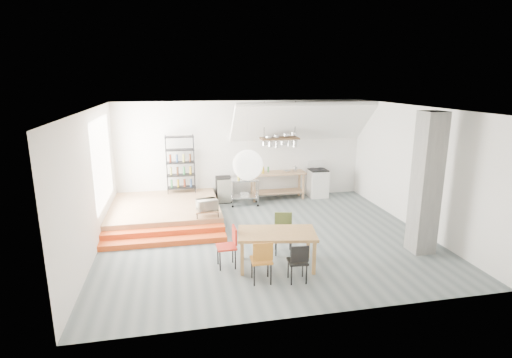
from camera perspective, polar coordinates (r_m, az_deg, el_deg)
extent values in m
plane|color=#556062|center=(10.14, 1.45, -8.29)|extent=(8.00, 8.00, 0.00)
cube|color=silver|center=(13.01, -1.97, 4.07)|extent=(8.00, 0.04, 3.20)
cube|color=silver|center=(9.59, -22.47, -0.62)|extent=(0.04, 7.00, 3.20)
cube|color=silver|center=(11.22, 21.84, 1.45)|extent=(0.04, 7.00, 3.20)
cube|color=white|center=(9.40, 1.57, 10.07)|extent=(8.00, 7.00, 0.02)
cube|color=white|center=(12.72, 6.56, 8.09)|extent=(4.40, 1.44, 1.32)
cube|color=white|center=(10.99, -21.06, 2.34)|extent=(0.02, 2.50, 2.20)
cube|color=#9D764E|center=(11.72, -12.83, -4.46)|extent=(3.00, 3.00, 0.40)
cube|color=#D74B19|center=(9.94, -12.97, -8.71)|extent=(3.00, 0.35, 0.13)
cube|color=#D74B19|center=(10.24, -12.96, -7.62)|extent=(3.00, 0.35, 0.27)
cube|color=slate|center=(9.63, 23.16, -0.63)|extent=(0.50, 0.50, 3.20)
cube|color=#9D764E|center=(13.04, 3.09, 0.86)|extent=(1.80, 0.60, 0.06)
cube|color=#9D764E|center=(13.20, 3.05, -1.80)|extent=(1.70, 0.55, 0.04)
cube|color=#9D764E|center=(13.58, 6.18, -0.63)|extent=(0.06, 0.06, 0.86)
cube|color=#9D764E|center=(13.18, -0.63, -0.99)|extent=(0.06, 0.06, 0.86)
cube|color=#9D764E|center=(13.17, 6.76, -1.10)|extent=(0.06, 0.06, 0.86)
cube|color=#9D764E|center=(12.77, -0.25, -1.49)|extent=(0.06, 0.06, 0.86)
cube|color=white|center=(13.56, 8.80, -0.65)|extent=(0.60, 0.60, 0.90)
cube|color=black|center=(13.45, 8.88, 1.29)|extent=(0.58, 0.58, 0.03)
cube|color=white|center=(13.68, 8.49, 2.08)|extent=(0.60, 0.05, 0.25)
cylinder|color=black|center=(13.62, 9.23, 1.54)|extent=(0.18, 0.18, 0.02)
cylinder|color=black|center=(13.52, 8.12, 1.50)|extent=(0.18, 0.18, 0.02)
cylinder|color=black|center=(13.36, 9.65, 1.29)|extent=(0.18, 0.18, 0.02)
cylinder|color=black|center=(13.27, 8.52, 1.24)|extent=(0.18, 0.18, 0.02)
cube|color=#422D1A|center=(12.63, 3.39, 5.83)|extent=(1.20, 0.50, 0.05)
cylinder|color=black|center=(12.45, 1.18, 8.39)|extent=(0.02, 0.02, 1.15)
cylinder|color=black|center=(12.70, 5.63, 8.44)|extent=(0.02, 0.02, 1.15)
cylinder|color=silver|center=(12.49, 1.21, 5.10)|extent=(0.16, 0.16, 0.12)
cylinder|color=silver|center=(12.54, 2.11, 5.04)|extent=(0.20, 0.20, 0.16)
cylinder|color=silver|center=(12.59, 2.99, 4.98)|extent=(0.16, 0.16, 0.20)
cylinder|color=silver|center=(12.63, 3.88, 5.18)|extent=(0.20, 0.20, 0.12)
cylinder|color=silver|center=(12.69, 4.75, 5.11)|extent=(0.16, 0.16, 0.16)
cylinder|color=silver|center=(12.75, 5.61, 5.04)|extent=(0.20, 0.20, 0.20)
cylinder|color=black|center=(12.78, -8.87, 2.37)|extent=(0.02, 0.02, 1.80)
cylinder|color=black|center=(12.77, -12.64, 2.19)|extent=(0.02, 0.02, 1.80)
cylinder|color=black|center=(12.43, -8.79, 2.04)|extent=(0.02, 0.02, 1.80)
cylinder|color=black|center=(12.42, -12.66, 1.85)|extent=(0.02, 0.02, 1.80)
cube|color=black|center=(12.77, -10.58, -1.18)|extent=(0.88, 0.38, 0.02)
cube|color=black|center=(12.67, -10.66, 0.57)|extent=(0.88, 0.38, 0.02)
cube|color=black|center=(12.59, -10.75, 2.34)|extent=(0.88, 0.38, 0.02)
cube|color=black|center=(12.51, -10.83, 4.13)|extent=(0.88, 0.38, 0.02)
cube|color=black|center=(12.45, -10.91, 5.94)|extent=(0.88, 0.38, 0.03)
cylinder|color=#378A48|center=(12.73, -10.61, -0.57)|extent=(0.07, 0.07, 0.24)
cylinder|color=olive|center=(12.64, -10.69, 1.18)|extent=(0.07, 0.07, 0.24)
cylinder|color=maroon|center=(12.56, -10.78, 2.96)|extent=(0.07, 0.07, 0.24)
cube|color=#9D764E|center=(10.45, -6.99, -4.49)|extent=(0.60, 0.40, 0.03)
cylinder|color=black|center=(10.65, -5.60, -4.54)|extent=(0.02, 0.02, 0.13)
cylinder|color=black|center=(10.62, -8.51, -4.70)|extent=(0.02, 0.02, 0.13)
cylinder|color=black|center=(10.33, -5.40, -5.13)|extent=(0.02, 0.02, 0.13)
cylinder|color=black|center=(10.30, -8.40, -5.30)|extent=(0.02, 0.02, 0.13)
sphere|color=white|center=(7.93, -1.18, 2.02)|extent=(0.60, 0.60, 0.60)
cube|color=olive|center=(8.39, 3.01, -7.78)|extent=(1.74, 1.17, 0.06)
cube|color=olive|center=(8.97, 7.46, -9.04)|extent=(0.08, 0.08, 0.71)
cube|color=olive|center=(8.86, -1.97, -9.22)|extent=(0.08, 0.08, 0.71)
cube|color=olive|center=(8.28, 8.30, -11.11)|extent=(0.08, 0.08, 0.71)
cube|color=olive|center=(8.16, -1.99, -11.34)|extent=(0.08, 0.08, 0.71)
cube|color=#A0601B|center=(7.88, 0.76, -11.50)|extent=(0.42, 0.42, 0.04)
cube|color=#A0601B|center=(7.61, 0.99, -10.37)|extent=(0.38, 0.06, 0.35)
cylinder|color=black|center=(7.82, -0.25, -13.62)|extent=(0.03, 0.03, 0.44)
cylinder|color=black|center=(7.87, 2.14, -13.44)|extent=(0.03, 0.03, 0.44)
cylinder|color=black|center=(8.10, -0.59, -12.57)|extent=(0.03, 0.03, 0.44)
cylinder|color=black|center=(8.15, 1.71, -12.41)|extent=(0.03, 0.03, 0.44)
cube|color=black|center=(7.96, 5.95, -11.64)|extent=(0.39, 0.39, 0.04)
cube|color=black|center=(7.71, 6.29, -10.62)|extent=(0.35, 0.06, 0.32)
cylinder|color=black|center=(7.89, 5.10, -13.56)|extent=(0.03, 0.03, 0.40)
cylinder|color=black|center=(7.96, 7.22, -13.37)|extent=(0.03, 0.03, 0.40)
cylinder|color=black|center=(8.15, 4.63, -12.62)|extent=(0.03, 0.03, 0.40)
cylinder|color=black|center=(8.21, 6.68, -12.45)|extent=(0.03, 0.03, 0.40)
cube|color=#51602D|center=(9.11, 3.93, -7.79)|extent=(0.50, 0.50, 0.04)
cube|color=#51602D|center=(9.19, 3.91, -5.84)|extent=(0.40, 0.13, 0.36)
cylinder|color=black|center=(9.36, 4.89, -8.77)|extent=(0.03, 0.03, 0.46)
cylinder|color=black|center=(9.35, 2.83, -8.77)|extent=(0.03, 0.03, 0.46)
cylinder|color=black|center=(9.06, 5.02, -9.58)|extent=(0.03, 0.03, 0.46)
cylinder|color=black|center=(9.04, 2.88, -9.59)|extent=(0.03, 0.03, 0.46)
cube|color=red|center=(8.48, -4.27, -9.64)|extent=(0.41, 0.41, 0.04)
cube|color=red|center=(8.41, -3.07, -7.98)|extent=(0.05, 0.38, 0.35)
cylinder|color=black|center=(8.46, -2.96, -11.40)|extent=(0.03, 0.03, 0.44)
cylinder|color=black|center=(8.74, -3.36, -10.52)|extent=(0.03, 0.03, 0.44)
cylinder|color=black|center=(8.41, -5.15, -11.59)|extent=(0.03, 0.03, 0.44)
cylinder|color=black|center=(8.70, -5.47, -10.70)|extent=(0.03, 0.03, 0.44)
cube|color=silver|center=(12.39, -1.63, -0.10)|extent=(0.88, 0.54, 0.04)
cube|color=silver|center=(12.53, -1.62, -2.51)|extent=(0.88, 0.54, 0.03)
cylinder|color=silver|center=(12.73, 0.06, -1.58)|extent=(0.03, 0.03, 0.81)
sphere|color=black|center=(12.83, 0.06, -3.24)|extent=(0.07, 0.07, 0.07)
cylinder|color=silver|center=(12.66, -3.48, -1.69)|extent=(0.03, 0.03, 0.81)
sphere|color=black|center=(12.77, -3.45, -3.35)|extent=(0.07, 0.07, 0.07)
cylinder|color=silver|center=(12.33, 0.28, -2.10)|extent=(0.03, 0.03, 0.81)
sphere|color=black|center=(12.44, 0.28, -3.80)|extent=(0.07, 0.07, 0.07)
cylinder|color=silver|center=(12.27, -3.37, -2.21)|extent=(0.03, 0.03, 0.81)
sphere|color=black|center=(12.38, -3.35, -3.92)|extent=(0.07, 0.07, 0.07)
cube|color=black|center=(12.89, -4.63, -1.49)|extent=(0.48, 0.48, 0.82)
imported|color=beige|center=(10.40, -7.02, -3.66)|extent=(0.58, 0.45, 0.29)
imported|color=silver|center=(13.06, 4.43, 1.11)|extent=(0.28, 0.28, 0.05)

